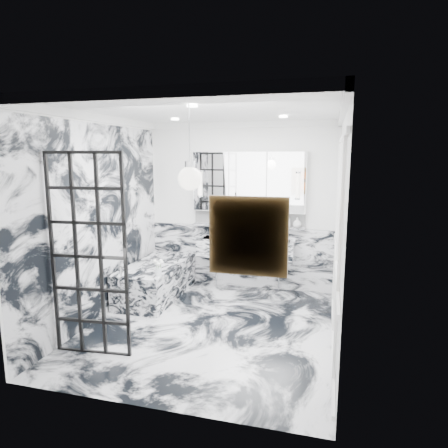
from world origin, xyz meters
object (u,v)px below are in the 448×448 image
(mirror_cabinet, at_px, (248,182))
(bathtub, at_px, (156,280))
(crittall_door, at_px, (88,257))
(trough_sink, at_px, (246,248))

(mirror_cabinet, relative_size, bathtub, 1.15)
(mirror_cabinet, bearing_deg, bathtub, -147.94)
(crittall_door, height_order, trough_sink, crittall_door)
(crittall_door, relative_size, mirror_cabinet, 1.21)
(trough_sink, height_order, mirror_cabinet, mirror_cabinet)
(trough_sink, height_order, bathtub, trough_sink)
(trough_sink, bearing_deg, mirror_cabinet, 90.00)
(bathtub, bearing_deg, crittall_door, -87.79)
(crittall_door, height_order, mirror_cabinet, mirror_cabinet)
(mirror_cabinet, bearing_deg, trough_sink, -90.00)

